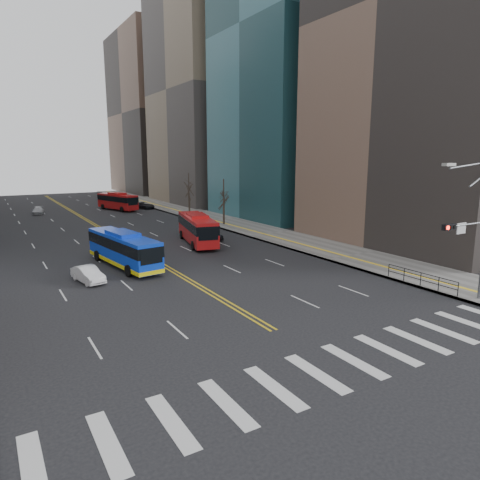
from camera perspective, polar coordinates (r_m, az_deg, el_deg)
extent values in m
plane|color=black|center=(21.55, 12.61, -16.18)|extent=(220.00, 220.00, 0.00)
cube|color=slate|center=(67.06, -3.11, 2.75)|extent=(7.00, 130.00, 0.15)
cube|color=silver|center=(16.82, -25.94, -25.67)|extent=(0.70, 4.00, 0.01)
cube|color=silver|center=(17.05, -17.25, -24.43)|extent=(0.70, 4.00, 0.01)
cube|color=silver|center=(17.60, -9.13, -22.79)|extent=(0.70, 4.00, 0.01)
cube|color=silver|center=(18.43, -1.83, -20.92)|extent=(0.70, 4.00, 0.01)
cube|color=silver|center=(19.52, 4.59, -18.98)|extent=(0.70, 4.00, 0.01)
cube|color=silver|center=(20.83, 10.14, -17.07)|extent=(0.70, 4.00, 0.01)
cube|color=silver|center=(22.30, 14.90, -15.29)|extent=(0.70, 4.00, 0.01)
cube|color=silver|center=(23.92, 18.97, -13.65)|extent=(0.70, 4.00, 0.01)
cube|color=silver|center=(25.66, 22.47, -12.18)|extent=(0.70, 4.00, 0.01)
cube|color=silver|center=(27.49, 25.48, -10.86)|extent=(0.70, 4.00, 0.01)
cube|color=silver|center=(29.39, 28.08, -9.69)|extent=(0.70, 4.00, 0.01)
cube|color=gold|center=(70.63, -19.84, 2.47)|extent=(0.15, 100.00, 0.01)
cube|color=gold|center=(70.71, -19.53, 2.50)|extent=(0.15, 100.00, 0.01)
cube|color=brown|center=(56.69, 25.30, 25.68)|extent=(20.00, 24.00, 50.00)
cube|color=#366D79|center=(75.33, 7.16, 25.79)|extent=(20.00, 22.00, 58.00)
cube|color=#806F59|center=(96.10, -3.97, 18.97)|extent=(20.00, 26.00, 46.00)
cube|color=brown|center=(124.68, -11.37, 16.04)|extent=(18.00, 30.00, 42.00)
cylinder|color=slate|center=(31.02, 28.07, 1.85)|extent=(4.50, 0.12, 0.12)
cube|color=black|center=(29.38, 26.10, 1.58)|extent=(1.10, 0.28, 0.38)
cylinder|color=#FF190C|center=(29.00, 25.98, 1.48)|extent=(0.24, 0.08, 0.24)
cylinder|color=black|center=(29.30, 26.36, 1.54)|extent=(0.24, 0.08, 0.24)
cylinder|color=black|center=(29.59, 26.73, 1.59)|extent=(0.24, 0.08, 0.24)
cube|color=silver|center=(30.50, 27.41, 1.40)|extent=(0.90, 0.06, 0.70)
cube|color=#999993|center=(28.57, 26.09, 9.02)|extent=(0.90, 0.35, 0.18)
cube|color=black|center=(35.12, 23.01, -4.04)|extent=(0.04, 6.00, 0.04)
cylinder|color=black|center=(33.66, 27.07, -5.89)|extent=(0.06, 0.06, 1.00)
cylinder|color=black|center=(34.43, 24.96, -5.35)|extent=(0.06, 0.06, 1.00)
cylinder|color=black|center=(35.24, 22.95, -4.82)|extent=(0.06, 0.06, 1.00)
cylinder|color=black|center=(36.10, 21.03, -4.31)|extent=(0.06, 0.06, 1.00)
cylinder|color=black|center=(37.00, 19.21, -3.82)|extent=(0.06, 0.06, 1.00)
cylinder|color=black|center=(61.76, -2.18, 3.61)|extent=(0.28, 0.28, 3.50)
cylinder|color=black|center=(72.42, -6.78, 4.74)|extent=(0.28, 0.28, 3.75)
cube|color=blue|center=(39.81, -15.29, -1.12)|extent=(3.71, 11.10, 2.55)
cube|color=black|center=(39.71, -15.33, -0.39)|extent=(3.77, 11.13, 0.93)
cube|color=blue|center=(39.55, -15.39, 0.83)|extent=(2.31, 4.02, 0.40)
cube|color=yellow|center=(40.04, -15.21, -2.63)|extent=(3.77, 11.13, 0.35)
cylinder|color=black|center=(36.52, -14.63, -4.00)|extent=(0.43, 1.03, 1.00)
cylinder|color=black|center=(37.45, -11.47, -3.48)|extent=(0.43, 1.03, 1.00)
cylinder|color=black|center=(42.82, -18.47, -2.01)|extent=(0.43, 1.03, 1.00)
cylinder|color=black|center=(43.62, -15.68, -1.61)|extent=(0.43, 1.03, 1.00)
cube|color=red|center=(48.77, -5.72, 1.53)|extent=(4.79, 10.91, 2.75)
cube|color=black|center=(48.69, -5.73, 2.16)|extent=(4.85, 10.94, 0.99)
cube|color=red|center=(48.55, -5.76, 3.24)|extent=(2.73, 4.07, 0.40)
cylinder|color=black|center=(45.48, -6.28, -0.75)|extent=(0.52, 1.04, 1.00)
cylinder|color=black|center=(46.01, -3.33, -0.56)|extent=(0.52, 1.04, 1.00)
cylinder|color=black|center=(52.05, -7.79, 0.72)|extent=(0.52, 1.04, 1.00)
cylinder|color=black|center=(52.51, -5.19, 0.87)|extent=(0.52, 1.04, 1.00)
cube|color=red|center=(82.32, -16.03, 4.99)|extent=(5.06, 10.36, 2.59)
cube|color=black|center=(82.27, -16.05, 5.35)|extent=(5.12, 10.39, 0.94)
cube|color=red|center=(82.19, -16.08, 5.96)|extent=(2.76, 3.92, 0.40)
cylinder|color=black|center=(79.10, -15.46, 3.95)|extent=(0.57, 1.04, 1.00)
cylinder|color=black|center=(80.33, -14.07, 4.12)|extent=(0.57, 1.04, 1.00)
cylinder|color=black|center=(84.63, -17.80, 4.26)|extent=(0.57, 1.04, 1.00)
cylinder|color=black|center=(85.78, -16.46, 4.42)|extent=(0.57, 1.04, 1.00)
imported|color=white|center=(35.88, -19.60, -4.34)|extent=(2.10, 4.03, 1.26)
imported|color=black|center=(50.78, -4.17, 0.75)|extent=(2.43, 4.31, 1.38)
imported|color=#ABACB0|center=(81.78, -25.31, 3.58)|extent=(2.37, 4.35, 1.20)
imported|color=black|center=(83.49, -12.69, 4.52)|extent=(3.72, 4.91, 1.24)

